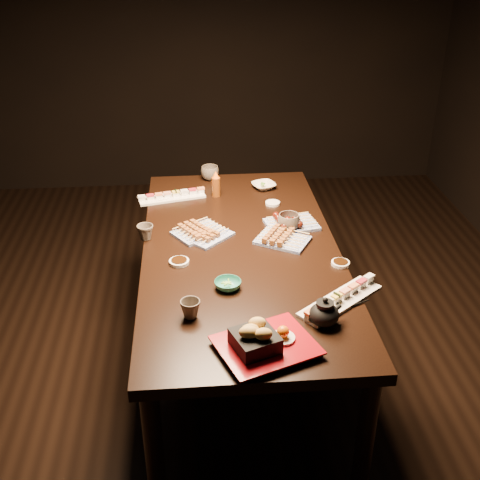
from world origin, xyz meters
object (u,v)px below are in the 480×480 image
(teapot, at_px, (324,311))
(condiment_bottle, at_px, (216,184))
(sushi_platter_far, at_px, (172,195))
(tempura_tray, at_px, (266,336))
(edamame_bowl_green, at_px, (228,285))
(dining_table, at_px, (241,315))
(teacup_near_left, at_px, (190,309))
(teacup_far_left, at_px, (145,232))
(teacup_far_right, at_px, (210,173))
(yakitori_plate_right, at_px, (283,236))
(yakitori_plate_center, at_px, (209,233))
(yakitori_plate_left, at_px, (199,228))
(sushi_platter_near, at_px, (341,297))
(edamame_bowl_cream, at_px, (264,186))
(teacup_mid_right, at_px, (289,222))

(teapot, xyz_separation_m, condiment_bottle, (-0.34, 1.20, 0.01))
(sushi_platter_far, bearing_deg, tempura_tray, 91.21)
(tempura_tray, bearing_deg, edamame_bowl_green, 83.69)
(dining_table, bearing_deg, condiment_bottle, 83.90)
(tempura_tray, height_order, teacup_near_left, tempura_tray)
(teacup_far_left, bearing_deg, teacup_near_left, -72.52)
(dining_table, relative_size, condiment_bottle, 12.52)
(teacup_far_right, bearing_deg, teacup_near_left, -95.64)
(edamame_bowl_green, bearing_deg, condiment_bottle, 90.00)
(yakitori_plate_right, bearing_deg, teapot, -54.45)
(yakitori_plate_center, relative_size, teacup_near_left, 2.65)
(yakitori_plate_left, distance_m, condiment_bottle, 0.45)
(yakitori_plate_center, distance_m, edamame_bowl_green, 0.45)
(sushi_platter_far, distance_m, tempura_tray, 1.36)
(yakitori_plate_left, bearing_deg, teacup_far_left, 153.34)
(yakitori_plate_right, relative_size, condiment_bottle, 1.63)
(sushi_platter_near, relative_size, teacup_far_left, 5.17)
(edamame_bowl_cream, xyz_separation_m, teacup_far_right, (-0.29, 0.15, 0.02))
(sushi_platter_near, bearing_deg, teapot, -163.26)
(teacup_far_left, bearing_deg, yakitori_plate_center, -2.75)
(sushi_platter_far, xyz_separation_m, teapot, (0.58, -1.18, 0.04))
(sushi_platter_far, height_order, teacup_far_right, teacup_far_right)
(tempura_tray, height_order, teapot, tempura_tray)
(edamame_bowl_cream, relative_size, tempura_tray, 0.38)
(dining_table, distance_m, edamame_bowl_cream, 0.81)
(dining_table, relative_size, teapot, 13.38)
(edamame_bowl_cream, bearing_deg, teapot, -86.82)
(edamame_bowl_cream, xyz_separation_m, teacup_far_left, (-0.63, -0.54, 0.02))
(teacup_near_left, bearing_deg, yakitori_plate_right, 51.89)
(teapot, bearing_deg, edamame_bowl_green, 118.58)
(edamame_bowl_green, distance_m, condiment_bottle, 0.93)
(sushi_platter_near, relative_size, sushi_platter_far, 1.13)
(sushi_platter_far, xyz_separation_m, edamame_bowl_cream, (0.51, 0.09, -0.01))
(edamame_bowl_green, relative_size, edamame_bowl_cream, 0.87)
(edamame_bowl_cream, xyz_separation_m, teacup_near_left, (-0.43, -1.19, 0.02))
(teapot, bearing_deg, teacup_mid_right, 68.16)
(yakitori_plate_right, relative_size, teacup_far_left, 3.02)
(dining_table, relative_size, edamame_bowl_green, 16.29)
(sushi_platter_far, relative_size, teacup_near_left, 4.56)
(sushi_platter_far, distance_m, yakitori_plate_center, 0.50)
(teacup_far_right, bearing_deg, tempura_tray, -85.24)
(teapot, bearing_deg, yakitori_plate_left, 97.78)
(yakitori_plate_center, xyz_separation_m, teacup_near_left, (-0.10, -0.63, 0.01))
(dining_table, relative_size, teacup_far_left, 23.12)
(edamame_bowl_green, height_order, teacup_mid_right, teacup_mid_right)
(sushi_platter_near, xyz_separation_m, edamame_bowl_cream, (-0.17, 1.14, -0.01))
(yakitori_plate_right, bearing_deg, teacup_near_left, -97.66)
(teacup_far_left, bearing_deg, edamame_bowl_green, -51.93)
(sushi_platter_far, height_order, tempura_tray, tempura_tray)
(yakitori_plate_left, relative_size, edamame_bowl_cream, 1.80)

